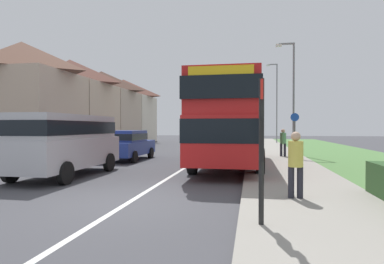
{
  "coord_description": "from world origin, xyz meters",
  "views": [
    {
      "loc": [
        2.83,
        -7.16,
        1.78
      ],
      "look_at": [
        0.76,
        4.07,
        1.6
      ],
      "focal_mm": 30.17,
      "sensor_mm": 36.0,
      "label": 1
    }
  ],
  "objects_px": {
    "double_decker_bus": "(230,119)",
    "bus_stop_sign": "(261,141)",
    "street_lamp_mid": "(292,91)",
    "parked_van_silver": "(65,140)",
    "parked_car_blue": "(127,144)",
    "pedestrian_walking_away": "(283,141)",
    "pedestrian_at_stop": "(296,161)",
    "cycle_route_sign": "(295,134)",
    "street_lamp_far": "(276,99)"
  },
  "relations": [
    {
      "from": "double_decker_bus",
      "to": "pedestrian_walking_away",
      "type": "distance_m",
      "value": 5.18
    },
    {
      "from": "parked_van_silver",
      "to": "cycle_route_sign",
      "type": "height_order",
      "value": "cycle_route_sign"
    },
    {
      "from": "bus_stop_sign",
      "to": "double_decker_bus",
      "type": "bearing_deg",
      "value": 96.95
    },
    {
      "from": "double_decker_bus",
      "to": "street_lamp_far",
      "type": "distance_m",
      "value": 21.19
    },
    {
      "from": "cycle_route_sign",
      "to": "street_lamp_far",
      "type": "bearing_deg",
      "value": 89.02
    },
    {
      "from": "cycle_route_sign",
      "to": "pedestrian_at_stop",
      "type": "bearing_deg",
      "value": -97.15
    },
    {
      "from": "street_lamp_far",
      "to": "pedestrian_at_stop",
      "type": "bearing_deg",
      "value": -93.24
    },
    {
      "from": "parked_van_silver",
      "to": "parked_car_blue",
      "type": "height_order",
      "value": "parked_van_silver"
    },
    {
      "from": "double_decker_bus",
      "to": "parked_van_silver",
      "type": "height_order",
      "value": "double_decker_bus"
    },
    {
      "from": "pedestrian_at_stop",
      "to": "cycle_route_sign",
      "type": "relative_size",
      "value": 0.66
    },
    {
      "from": "street_lamp_mid",
      "to": "pedestrian_at_stop",
      "type": "bearing_deg",
      "value": -96.35
    },
    {
      "from": "parked_car_blue",
      "to": "street_lamp_far",
      "type": "relative_size",
      "value": 0.51
    },
    {
      "from": "pedestrian_at_stop",
      "to": "bus_stop_sign",
      "type": "height_order",
      "value": "bus_stop_sign"
    },
    {
      "from": "parked_car_blue",
      "to": "street_lamp_far",
      "type": "distance_m",
      "value": 21.42
    },
    {
      "from": "double_decker_bus",
      "to": "cycle_route_sign",
      "type": "bearing_deg",
      "value": 45.68
    },
    {
      "from": "parked_car_blue",
      "to": "street_lamp_far",
      "type": "bearing_deg",
      "value": 64.34
    },
    {
      "from": "double_decker_bus",
      "to": "pedestrian_walking_away",
      "type": "relative_size",
      "value": 5.78
    },
    {
      "from": "pedestrian_walking_away",
      "to": "cycle_route_sign",
      "type": "relative_size",
      "value": 0.66
    },
    {
      "from": "pedestrian_walking_away",
      "to": "bus_stop_sign",
      "type": "height_order",
      "value": "bus_stop_sign"
    },
    {
      "from": "pedestrian_walking_away",
      "to": "bus_stop_sign",
      "type": "xyz_separation_m",
      "value": [
        -1.6,
        -13.24,
        0.56
      ]
    },
    {
      "from": "bus_stop_sign",
      "to": "street_lamp_mid",
      "type": "distance_m",
      "value": 15.33
    },
    {
      "from": "double_decker_bus",
      "to": "bus_stop_sign",
      "type": "xyz_separation_m",
      "value": [
        1.09,
        -8.97,
        -0.6
      ]
    },
    {
      "from": "parked_car_blue",
      "to": "bus_stop_sign",
      "type": "xyz_separation_m",
      "value": [
        6.71,
        -10.73,
        0.66
      ]
    },
    {
      "from": "pedestrian_at_stop",
      "to": "pedestrian_walking_away",
      "type": "relative_size",
      "value": 1.0
    },
    {
      "from": "street_lamp_far",
      "to": "street_lamp_mid",
      "type": "bearing_deg",
      "value": -90.53
    },
    {
      "from": "bus_stop_sign",
      "to": "street_lamp_far",
      "type": "height_order",
      "value": "street_lamp_far"
    },
    {
      "from": "pedestrian_at_stop",
      "to": "street_lamp_mid",
      "type": "xyz_separation_m",
      "value": [
        1.42,
        12.75,
        3.03
      ]
    },
    {
      "from": "parked_car_blue",
      "to": "cycle_route_sign",
      "type": "bearing_deg",
      "value": 9.84
    },
    {
      "from": "bus_stop_sign",
      "to": "parked_van_silver",
      "type": "bearing_deg",
      "value": 143.6
    },
    {
      "from": "parked_car_blue",
      "to": "pedestrian_walking_away",
      "type": "relative_size",
      "value": 2.57
    },
    {
      "from": "pedestrian_at_stop",
      "to": "street_lamp_mid",
      "type": "relative_size",
      "value": 0.24
    },
    {
      "from": "pedestrian_walking_away",
      "to": "street_lamp_mid",
      "type": "xyz_separation_m",
      "value": [
        0.67,
        1.72,
        3.03
      ]
    },
    {
      "from": "parked_van_silver",
      "to": "street_lamp_far",
      "type": "bearing_deg",
      "value": 69.69
    },
    {
      "from": "cycle_route_sign",
      "to": "street_lamp_mid",
      "type": "bearing_deg",
      "value": 86.61
    },
    {
      "from": "cycle_route_sign",
      "to": "pedestrian_walking_away",
      "type": "bearing_deg",
      "value": 117.16
    },
    {
      "from": "pedestrian_at_stop",
      "to": "street_lamp_far",
      "type": "height_order",
      "value": "street_lamp_far"
    },
    {
      "from": "pedestrian_at_stop",
      "to": "street_lamp_mid",
      "type": "distance_m",
      "value": 13.18
    },
    {
      "from": "bus_stop_sign",
      "to": "street_lamp_mid",
      "type": "height_order",
      "value": "street_lamp_mid"
    },
    {
      "from": "parked_car_blue",
      "to": "pedestrian_at_stop",
      "type": "bearing_deg",
      "value": -48.41
    },
    {
      "from": "parked_van_silver",
      "to": "bus_stop_sign",
      "type": "xyz_separation_m",
      "value": [
        6.75,
        -4.97,
        0.23
      ]
    },
    {
      "from": "parked_van_silver",
      "to": "bus_stop_sign",
      "type": "bearing_deg",
      "value": -36.4
    },
    {
      "from": "pedestrian_walking_away",
      "to": "double_decker_bus",
      "type": "bearing_deg",
      "value": -122.31
    },
    {
      "from": "pedestrian_at_stop",
      "to": "parked_car_blue",
      "type": "bearing_deg",
      "value": 131.59
    },
    {
      "from": "parked_car_blue",
      "to": "pedestrian_walking_away",
      "type": "bearing_deg",
      "value": 16.82
    },
    {
      "from": "double_decker_bus",
      "to": "bus_stop_sign",
      "type": "relative_size",
      "value": 3.71
    },
    {
      "from": "double_decker_bus",
      "to": "street_lamp_mid",
      "type": "distance_m",
      "value": 7.11
    },
    {
      "from": "double_decker_bus",
      "to": "pedestrian_at_stop",
      "type": "xyz_separation_m",
      "value": [
        1.94,
        -6.77,
        -1.17
      ]
    },
    {
      "from": "double_decker_bus",
      "to": "cycle_route_sign",
      "type": "height_order",
      "value": "double_decker_bus"
    },
    {
      "from": "double_decker_bus",
      "to": "pedestrian_at_stop",
      "type": "height_order",
      "value": "double_decker_bus"
    },
    {
      "from": "bus_stop_sign",
      "to": "street_lamp_far",
      "type": "xyz_separation_m",
      "value": [
        2.41,
        29.7,
        3.26
      ]
    }
  ]
}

